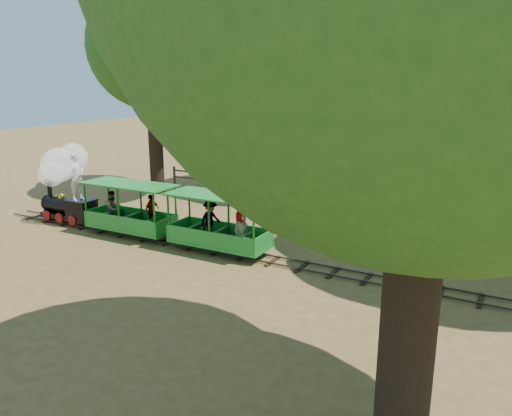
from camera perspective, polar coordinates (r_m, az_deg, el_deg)
The scene contains 13 objects.
ground at distance 16.18m, azimuth -1.26°, elevation -5.58°, with size 90.00×90.00×0.00m, color olive.
track at distance 16.15m, azimuth -1.26°, elevation -5.35°, with size 22.00×1.00×0.10m.
locomotive at distance 20.94m, azimuth -21.13°, elevation 3.29°, with size 2.84×1.34×3.26m.
carriage_front at distance 18.72m, azimuth -14.18°, elevation -0.69°, with size 3.53×1.44×1.84m.
carriage_rear at distance 16.39m, azimuth -4.18°, elevation -2.31°, with size 3.53×1.44×1.84m.
oak_nw at distance 25.16m, azimuth -11.90°, elevation 18.30°, with size 7.41×6.52×10.02m.
oak_nc at distance 24.85m, azimuth 6.07°, elevation 20.86°, with size 7.68×6.76×11.11m.
oak_ne at distance 20.92m, azimuth 23.95°, elevation 17.94°, with size 8.03×7.06×10.13m.
fence at distance 23.03m, azimuth 8.70°, elevation 1.86°, with size 18.10×0.10×1.00m.
shrub_west at distance 26.12m, azimuth -0.31°, elevation 3.89°, with size 2.14×1.64×1.48m, color #2D6B1E.
shrub_mid_w at distance 25.76m, azimuth 1.06°, elevation 4.05°, with size 2.54×1.95×1.76m, color #2D6B1E.
shrub_mid_e at distance 23.28m, azimuth 18.58°, elevation 1.97°, with size 2.32×1.79×1.61m, color #2D6B1E.
shrub_east at distance 23.02m, azimuth 23.92°, elevation 1.32°, with size 2.31×1.77×1.60m, color #2D6B1E.
Camera 1 is at (7.59, -13.16, 5.56)m, focal length 35.00 mm.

